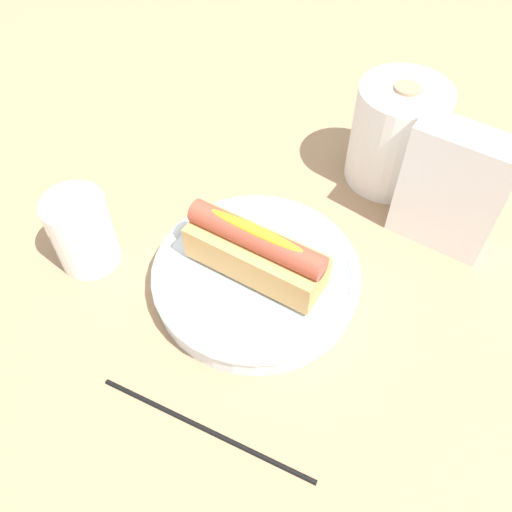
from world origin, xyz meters
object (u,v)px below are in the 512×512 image
Objects in this scene: serving_bowl at (256,276)px; paper_towel_roll at (396,135)px; napkin_box at (452,190)px; chopstick_near at (205,428)px; water_glass at (83,234)px; hotdog_front at (256,251)px.

paper_towel_roll is (0.09, 0.23, 0.05)m from serving_bowl.
chopstick_near is (-0.15, -0.32, -0.07)m from napkin_box.
water_glass is at bearing -141.90° from napkin_box.
chopstick_near is at bearing -83.23° from hotdog_front.
paper_towel_roll is at bearing 69.03° from hotdog_front.
serving_bowl is at bearing -127.65° from napkin_box.
napkin_box is 0.36m from chopstick_near.
hotdog_front is (0.00, 0.00, 0.04)m from serving_bowl.
napkin_box reaches higher than water_glass.
napkin_box is at bearing 41.78° from serving_bowl.
paper_towel_roll is at bearing 83.05° from chopstick_near.
paper_towel_roll reaches higher than chopstick_near.
water_glass is (-0.19, -0.04, -0.02)m from hotdog_front.
chopstick_near is at bearing -83.23° from serving_bowl.
water_glass is at bearing -169.10° from hotdog_front.
chopstick_near is (0.21, -0.13, -0.04)m from water_glass.
paper_towel_roll is at bearing 43.86° from water_glass.
napkin_box is (0.36, 0.19, 0.03)m from water_glass.
serving_bowl is at bearing 99.60° from chopstick_near.
water_glass is 0.60× the size of napkin_box.
chopstick_near is at bearing -104.39° from napkin_box.
serving_bowl is 0.20m from water_glass.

